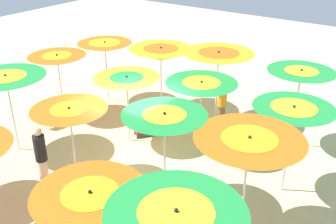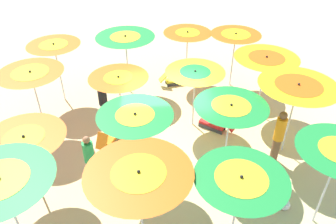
{
  "view_description": "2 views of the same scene",
  "coord_description": "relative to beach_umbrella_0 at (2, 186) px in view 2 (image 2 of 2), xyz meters",
  "views": [
    {
      "loc": [
        -7.3,
        -6.22,
        6.39
      ],
      "look_at": [
        0.8,
        -0.53,
        1.53
      ],
      "focal_mm": 42.84,
      "sensor_mm": 36.0,
      "label": 1
    },
    {
      "loc": [
        -0.44,
        -8.36,
        7.31
      ],
      "look_at": [
        0.08,
        0.55,
        0.95
      ],
      "focal_mm": 35.74,
      "sensor_mm": 36.0,
      "label": 2
    }
  ],
  "objects": [
    {
      "name": "lounger_0",
      "position": [
        4.01,
        7.6,
        -2.1
      ],
      "size": [
        1.27,
        0.6,
        0.54
      ],
      "rotation": [
        0.0,
        0.0,
        6.51
      ],
      "color": "#333338",
      "rests_on": "ground"
    },
    {
      "name": "lounger_1",
      "position": [
        1.58,
        3.89,
        -2.08
      ],
      "size": [
        0.81,
        1.3,
        0.72
      ],
      "rotation": [
        0.0,
        0.0,
        7.47
      ],
      "color": "olive",
      "rests_on": "ground"
    },
    {
      "name": "lounger_2",
      "position": [
        5.18,
        4.42,
        -2.1
      ],
      "size": [
        1.23,
        1.01,
        0.57
      ],
      "rotation": [
        0.0,
        0.0,
        8.8
      ],
      "color": "#333338",
      "rests_on": "ground"
    },
    {
      "name": "beach_umbrella_5",
      "position": [
        2.58,
        2.05,
        -0.02
      ],
      "size": [
        1.94,
        1.94,
        2.51
      ],
      "color": "silver",
      "rests_on": "ground"
    },
    {
      "name": "beach_umbrella_10",
      "position": [
        4.44,
        4.75,
        -0.31
      ],
      "size": [
        1.95,
        1.95,
        2.19
      ],
      "color": "silver",
      "rests_on": "ground"
    },
    {
      "name": "beach_umbrella_4",
      "position": [
        -0.11,
        1.69,
        -0.33
      ],
      "size": [
        2.03,
        2.03,
        2.21
      ],
      "color": "silver",
      "rests_on": "ground"
    },
    {
      "name": "beach_umbrella_6",
      "position": [
        5.15,
        2.63,
        -0.23
      ],
      "size": [
        2.04,
        2.04,
        2.29
      ],
      "color": "silver",
      "rests_on": "ground"
    },
    {
      "name": "beach_umbrella_7",
      "position": [
        7.18,
        3.2,
        -0.04
      ],
      "size": [
        2.29,
        2.29,
        2.52
      ],
      "color": "silver",
      "rests_on": "ground"
    },
    {
      "name": "beach_umbrella_15",
      "position": [
        6.35,
        7.4,
        -0.19
      ],
      "size": [
        1.97,
        1.97,
        2.33
      ],
      "color": "silver",
      "rests_on": "ground"
    },
    {
      "name": "beach_umbrella_2",
      "position": [
        4.75,
        -0.12,
        -0.13
      ],
      "size": [
        1.94,
        1.94,
        2.43
      ],
      "color": "silver",
      "rests_on": "ground"
    },
    {
      "name": "beach_umbrella_14",
      "position": [
        4.52,
        7.87,
        -0.27
      ],
      "size": [
        1.94,
        1.94,
        2.25
      ],
      "color": "silver",
      "rests_on": "ground"
    },
    {
      "name": "beach_umbrella_11",
      "position": [
        6.92,
        5.32,
        -0.22
      ],
      "size": [
        2.2,
        2.2,
        2.35
      ],
      "color": "silver",
      "rests_on": "ground"
    },
    {
      "name": "beach_umbrella_8",
      "position": [
        -0.72,
        4.64,
        -0.11
      ],
      "size": [
        2.05,
        2.05,
        2.39
      ],
      "color": "silver",
      "rests_on": "ground"
    },
    {
      "name": "ground",
      "position": [
        3.45,
        3.66,
        -2.31
      ],
      "size": [
        39.2,
        39.2,
        0.04
      ],
      "primitive_type": "cube",
      "color": "beige"
    },
    {
      "name": "beachgoer_0",
      "position": [
        1.33,
        5.0,
        -1.38
      ],
      "size": [
        0.3,
        0.3,
        1.75
      ],
      "rotation": [
        0.0,
        0.0,
        3.51
      ],
      "color": "beige",
      "rests_on": "ground"
    },
    {
      "name": "beach_umbrella_1",
      "position": [
        2.7,
        0.07,
        -0.01
      ],
      "size": [
        2.25,
        2.25,
        2.51
      ],
      "color": "silver",
      "rests_on": "ground"
    },
    {
      "name": "beach_ball",
      "position": [
        6.44,
        0.91,
        -2.14
      ],
      "size": [
        0.31,
        0.31,
        0.31
      ],
      "primitive_type": "sphere",
      "color": "white",
      "rests_on": "ground"
    },
    {
      "name": "beach_umbrella_12",
      "position": [
        -0.44,
        6.65,
        -0.15
      ],
      "size": [
        1.92,
        1.92,
        2.41
      ],
      "color": "silver",
      "rests_on": "ground"
    },
    {
      "name": "beach_umbrella_13",
      "position": [
        2.1,
        7.17,
        -0.11
      ],
      "size": [
        2.24,
        2.24,
        2.43
      ],
      "color": "silver",
      "rests_on": "ground"
    },
    {
      "name": "beach_umbrella_0",
      "position": [
        0.0,
        0.0,
        0.0
      ],
      "size": [
        2.17,
        2.17,
        2.56
      ],
      "color": "silver",
      "rests_on": "ground"
    },
    {
      "name": "beach_umbrella_9",
      "position": [
        1.99,
        4.51,
        -0.33
      ],
      "size": [
        1.9,
        1.9,
        2.2
      ],
      "color": "silver",
      "rests_on": "ground"
    },
    {
      "name": "beachgoer_2",
      "position": [
        6.73,
        2.75,
        -1.31
      ],
      "size": [
        0.3,
        0.3,
        1.85
      ],
      "rotation": [
        0.0,
        0.0,
        3.29
      ],
      "color": "brown",
      "rests_on": "ground"
    },
    {
      "name": "beachgoer_1",
      "position": [
        1.23,
        2.24,
        -1.44
      ],
      "size": [
        0.3,
        0.3,
        1.64
      ],
      "rotation": [
        0.0,
        0.0,
        2.71
      ],
      "color": "#A3704C",
      "rests_on": "ground"
    }
  ]
}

